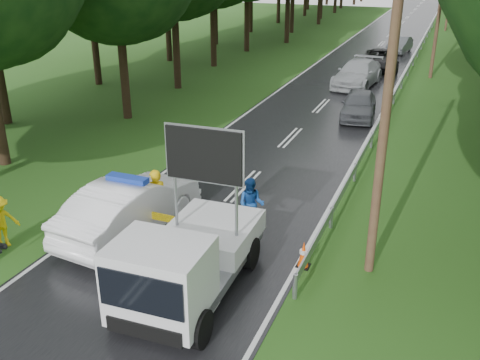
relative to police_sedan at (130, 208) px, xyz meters
The scene contains 19 objects.
ground 2.52m from the police_sedan, 36.96° to the right, with size 160.00×160.00×0.00m, color #254B15.
road 28.65m from the police_sedan, 86.22° to the left, with size 7.00×140.00×0.02m, color black.
guardrail 28.80m from the police_sedan, 78.81° to the left, with size 0.12×60.06×0.70m.
utility_pole_near 8.26m from the police_sedan, ahead, with size 1.40×0.24×10.00m.
utility_pole_mid 27.83m from the police_sedan, 75.07° to the left, with size 1.40×0.24×10.00m.
police_sedan is the anchor object (origin of this frame).
work_truck 3.96m from the police_sedan, 38.10° to the right, with size 2.42×5.14×4.04m.
barrier 1.22m from the police_sedan, ahead, with size 2.33×0.12×0.96m.
officer 0.84m from the police_sedan, 49.17° to the left, with size 0.70×0.46×1.93m, color #E2B50C.
civilian 3.67m from the police_sedan, 25.51° to the left, with size 0.82×0.64×1.69m, color #194DA7.
bystander_left 3.66m from the police_sedan, 145.50° to the right, with size 1.03×0.59×1.59m, color yellow.
queue_car_first 15.60m from the police_sedan, 74.37° to the left, with size 1.68×4.18×1.42m, color #43464B.
queue_car_second 22.43m from the police_sedan, 82.75° to the left, with size 2.25×5.53×1.60m, color #9FA2A7.
queue_car_third 28.46m from the police_sedan, 82.95° to the left, with size 2.39×5.18×1.44m, color black.
queue_car_fourth 36.22m from the police_sedan, 83.74° to the left, with size 1.41×4.06×1.34m, color #43464B.
cone_center 2.51m from the police_sedan, 14.65° to the right, with size 0.38×0.38×0.79m.
cone_far 2.69m from the police_sedan, 24.10° to the left, with size 0.36×0.36×0.77m.
cone_left_mid 1.13m from the police_sedan, 129.34° to the right, with size 0.30×0.30×0.64m.
cone_right 5.41m from the police_sedan, ahead, with size 0.37×0.37×0.77m.
Camera 1 is at (6.52, -10.78, 7.91)m, focal length 40.00 mm.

